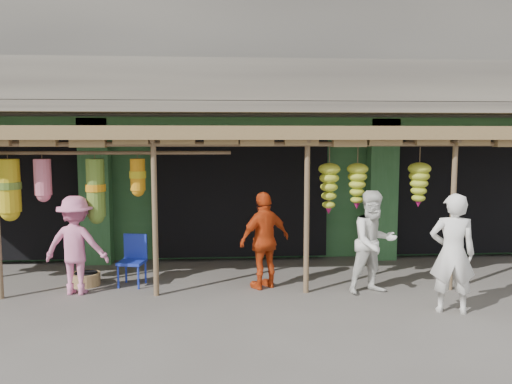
{
  "coord_description": "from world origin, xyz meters",
  "views": [
    {
      "loc": [
        -0.38,
        -8.32,
        2.59
      ],
      "look_at": [
        0.23,
        1.0,
        1.59
      ],
      "focal_mm": 35.0,
      "sensor_mm": 36.0,
      "label": 1
    }
  ],
  "objects": [
    {
      "name": "ground",
      "position": [
        0.0,
        0.0,
        0.0
      ],
      "size": [
        80.0,
        80.0,
        0.0
      ],
      "primitive_type": "plane",
      "color": "#514C47",
      "rests_on": "ground"
    },
    {
      "name": "building",
      "position": [
        -0.0,
        4.87,
        3.37
      ],
      "size": [
        16.4,
        6.8,
        7.0
      ],
      "color": "gray",
      "rests_on": "ground"
    },
    {
      "name": "awning",
      "position": [
        -0.14,
        0.8,
        2.57
      ],
      "size": [
        14.0,
        2.7,
        2.79
      ],
      "color": "brown",
      "rests_on": "ground"
    },
    {
      "name": "blue_chair",
      "position": [
        -1.98,
        0.46,
        0.5
      ],
      "size": [
        0.5,
        0.51,
        0.89
      ],
      "rotation": [
        0.0,
        0.0,
        -0.19
      ],
      "color": "#1A2DAC",
      "rests_on": "ground"
    },
    {
      "name": "basket_right",
      "position": [
        -2.82,
        0.46,
        0.11
      ],
      "size": [
        0.55,
        0.55,
        0.22
      ],
      "primitive_type": "cylinder",
      "rotation": [
        0.0,
        0.0,
        -0.13
      ],
      "color": "olive",
      "rests_on": "ground"
    },
    {
      "name": "person_front",
      "position": [
        3.0,
        -1.29,
        0.9
      ],
      "size": [
        0.74,
        0.58,
        1.79
      ],
      "primitive_type": "imported",
      "rotation": [
        0.0,
        0.0,
        2.89
      ],
      "color": "white",
      "rests_on": "ground"
    },
    {
      "name": "person_right",
      "position": [
        2.12,
        -0.29,
        0.87
      ],
      "size": [
        0.98,
        0.85,
        1.73
      ],
      "primitive_type": "imported",
      "rotation": [
        0.0,
        0.0,
        0.26
      ],
      "color": "white",
      "rests_on": "ground"
    },
    {
      "name": "person_vendor",
      "position": [
        0.33,
        0.11,
        0.84
      ],
      "size": [
        1.06,
        0.85,
        1.68
      ],
      "primitive_type": "imported",
      "rotation": [
        0.0,
        0.0,
        3.67
      ],
      "color": "#C63E12",
      "rests_on": "ground"
    },
    {
      "name": "person_shopper",
      "position": [
        -2.84,
        0.01,
        0.82
      ],
      "size": [
        1.13,
        0.73,
        1.65
      ],
      "primitive_type": "imported",
      "rotation": [
        0.0,
        0.0,
        3.03
      ],
      "color": "pink",
      "rests_on": "ground"
    }
  ]
}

